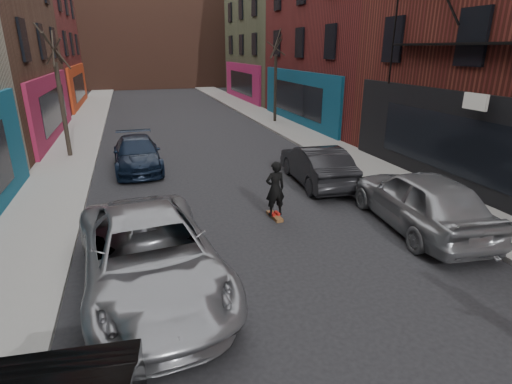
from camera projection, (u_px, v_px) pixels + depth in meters
sidewalk_left at (89, 117)px, 29.54m from camera, size 2.50×84.00×0.13m
sidewalk_right at (251, 110)px, 33.04m from camera, size 2.50×84.00×0.13m
building_far at (148, 31)px, 52.28m from camera, size 40.00×10.00×14.00m
tree_left_far at (59, 84)px, 17.65m from camera, size 2.00×2.00×6.50m
tree_right_far at (276, 70)px, 26.46m from camera, size 2.00×2.00×6.80m
parked_left_far at (150, 255)px, 8.31m from camera, size 3.22×6.03×1.61m
parked_left_end at (137, 154)px, 16.87m from camera, size 1.99×4.64×1.33m
parked_right_far at (420, 200)px, 11.20m from camera, size 2.56×5.24×1.72m
parked_right_end at (316, 165)px, 15.01m from camera, size 1.90×4.57×1.47m
skateboard at (275, 216)px, 12.13m from camera, size 0.28×0.82×0.10m
skateboarder at (275, 189)px, 11.83m from camera, size 0.64×0.45×1.68m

